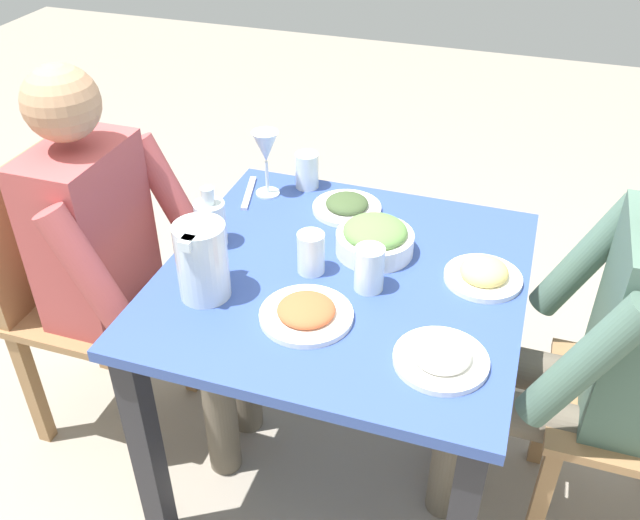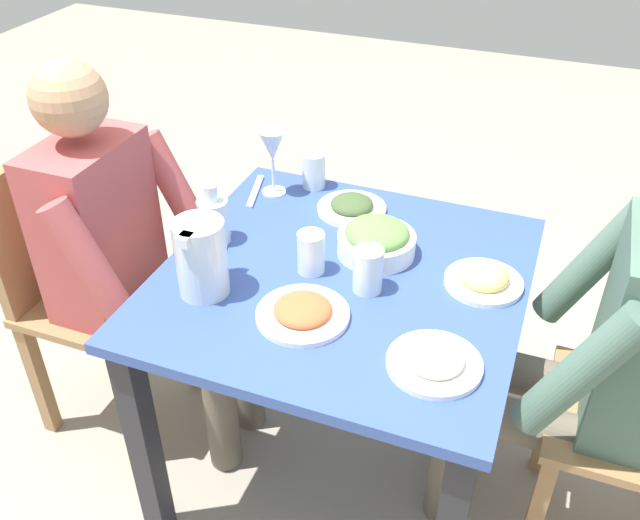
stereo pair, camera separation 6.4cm
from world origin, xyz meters
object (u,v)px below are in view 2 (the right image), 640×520
(plate_rice_curry, at_px, (303,312))
(oil_carafe, at_px, (214,222))
(salt_shaker, at_px, (199,253))
(water_glass_center, at_px, (311,253))
(diner_far, at_px, (129,253))
(water_pitcher, at_px, (201,257))
(wine_glass, at_px, (272,149))
(water_glass_near_left, at_px, (368,270))
(chair_far, at_px, (79,280))
(diner_near, at_px, (599,348))
(dining_table, at_px, (342,313))
(plate_yoghurt, at_px, (435,360))
(plate_dolmas, at_px, (352,206))
(water_glass_far_left, at_px, (314,170))
(plate_fries, at_px, (484,278))
(salad_bowl, at_px, (377,240))

(plate_rice_curry, xyz_separation_m, oil_carafe, (0.21, 0.33, 0.04))
(oil_carafe, bearing_deg, salt_shaker, -174.24)
(water_glass_center, bearing_deg, diner_far, 91.19)
(water_pitcher, relative_size, wine_glass, 0.97)
(plate_rice_curry, distance_m, water_glass_near_left, 0.19)
(chair_far, height_order, diner_near, diner_near)
(dining_table, xyz_separation_m, water_glass_center, (-0.01, 0.08, 0.18))
(water_glass_center, bearing_deg, salt_shaker, 103.50)
(chair_far, relative_size, salt_shaker, 16.27)
(water_glass_center, bearing_deg, plate_yoghurt, -121.60)
(plate_dolmas, distance_m, water_glass_near_left, 0.36)
(water_pitcher, relative_size, salt_shaker, 3.52)
(water_pitcher, relative_size, water_glass_far_left, 1.78)
(plate_dolmas, distance_m, wine_glass, 0.28)
(diner_far, distance_m, oil_carafe, 0.29)
(diner_near, height_order, salt_shaker, diner_near)
(plate_dolmas, distance_m, water_glass_center, 0.31)
(plate_dolmas, relative_size, salt_shaker, 3.58)
(water_pitcher, bearing_deg, water_glass_near_left, -68.25)
(water_glass_center, distance_m, water_glass_near_left, 0.15)
(dining_table, relative_size, water_glass_near_left, 7.77)
(plate_rice_curry, bearing_deg, plate_fries, -53.33)
(diner_far, height_order, salt_shaker, diner_far)
(plate_yoghurt, height_order, wine_glass, wine_glass)
(chair_far, distance_m, wine_glass, 0.70)
(plate_yoghurt, distance_m, salt_shaker, 0.66)
(plate_fries, height_order, water_glass_far_left, water_glass_far_left)
(diner_near, bearing_deg, water_glass_far_left, 67.44)
(chair_far, distance_m, diner_far, 0.25)
(salt_shaker, bearing_deg, plate_fries, -76.84)
(salad_bowl, relative_size, salt_shaker, 3.68)
(plate_dolmas, bearing_deg, diner_near, -110.30)
(chair_far, height_order, plate_dolmas, chair_far)
(salad_bowl, distance_m, plate_dolmas, 0.22)
(diner_far, height_order, wine_glass, diner_far)
(dining_table, relative_size, water_pitcher, 4.61)
(wine_glass, bearing_deg, salad_bowl, -117.34)
(dining_table, distance_m, oil_carafe, 0.41)
(diner_far, bearing_deg, water_glass_near_left, -90.96)
(chair_far, relative_size, salad_bowl, 4.42)
(oil_carafe, bearing_deg, plate_dolmas, -46.65)
(chair_far, distance_m, salt_shaker, 0.53)
(water_pitcher, xyz_separation_m, wine_glass, (0.49, 0.04, 0.05))
(water_glass_near_left, bearing_deg, diner_far, 89.04)
(water_pitcher, bearing_deg, plate_dolmas, -23.83)
(dining_table, xyz_separation_m, diner_far, (-0.02, 0.61, 0.05))
(water_pitcher, distance_m, plate_yoghurt, 0.58)
(water_glass_center, xyz_separation_m, water_glass_near_left, (-0.02, -0.15, 0.00))
(water_glass_center, bearing_deg, plate_dolmas, -0.37)
(plate_yoghurt, height_order, salt_shaker, salt_shaker)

